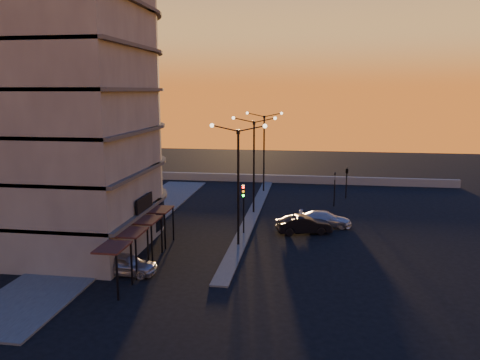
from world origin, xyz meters
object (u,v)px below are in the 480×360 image
at_px(traffic_light_main, 244,201).
at_px(car_wagon, 325,219).
at_px(streetlamp_mid, 254,157).
at_px(car_sedan, 304,225).
at_px(car_hatchback, 125,264).

height_order(traffic_light_main, car_wagon, traffic_light_main).
bearing_deg(traffic_light_main, streetlamp_mid, 90.00).
xyz_separation_m(traffic_light_main, car_sedan, (5.00, 1.12, -2.13)).
xyz_separation_m(streetlamp_mid, car_hatchback, (-6.50, -16.82, -4.88)).
bearing_deg(car_hatchback, car_sedan, -45.68).
bearing_deg(traffic_light_main, car_sedan, 12.67).
relative_size(car_hatchback, car_wagon, 0.90).
bearing_deg(car_sedan, car_wagon, -52.25).
height_order(traffic_light_main, car_sedan, traffic_light_main).
height_order(car_hatchback, car_wagon, car_hatchback).
relative_size(streetlamp_mid, car_wagon, 2.06).
relative_size(streetlamp_mid, traffic_light_main, 2.24).
bearing_deg(car_hatchback, traffic_light_main, -32.77).
height_order(streetlamp_mid, car_hatchback, streetlamp_mid).
bearing_deg(traffic_light_main, car_hatchback, -123.85).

